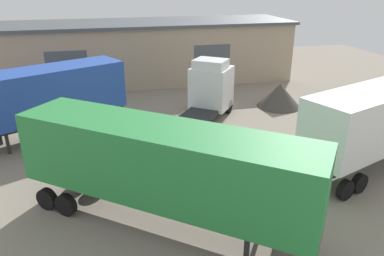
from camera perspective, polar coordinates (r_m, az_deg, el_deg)
The scene contains 9 objects.
ground_plane at distance 19.18m, azimuth -2.26°, elevation -5.89°, with size 60.00×60.00×0.00m, color gray.
warehouse_building at distance 34.73m, azimuth -8.22°, elevation 11.43°, with size 27.57×7.29×5.27m.
tractor_unit_white at distance 25.51m, azimuth 2.52°, elevation 5.76°, with size 5.86×6.57×3.86m.
container_trailer_green at distance 13.79m, azimuth -4.63°, elevation -5.63°, with size 10.53×9.11×4.10m.
container_trailer_teal at distance 23.26m, azimuth -21.61°, elevation 4.66°, with size 9.52×6.41×4.16m.
container_trailer_orange at distance 20.25m, azimuth 26.69°, elevation 1.35°, with size 9.44×5.52×4.16m.
gravel_pile at distance 28.26m, azimuth 13.17°, elevation 4.88°, with size 3.20×3.20×1.76m.
oil_drum at distance 21.53m, azimuth -7.08°, elevation -1.47°, with size 0.58×0.58×0.88m.
traffic_cone at distance 20.91m, azimuth -2.40°, elevation -2.61°, with size 0.40×0.40×0.55m.
Camera 1 is at (-3.26, -16.60, 9.04)m, focal length 35.00 mm.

